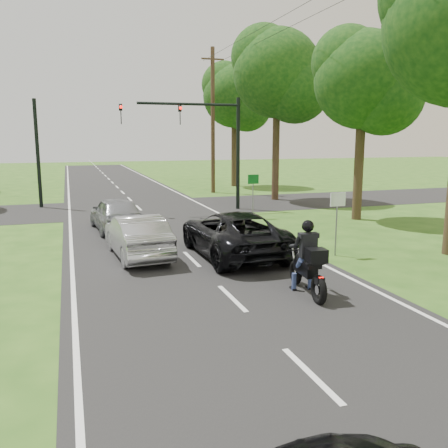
{
  "coord_description": "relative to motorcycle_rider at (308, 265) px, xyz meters",
  "views": [
    {
      "loc": [
        -3.66,
        -10.49,
        3.89
      ],
      "look_at": [
        0.78,
        3.0,
        1.3
      ],
      "focal_mm": 38.0,
      "sensor_mm": 36.0,
      "label": 1
    }
  ],
  "objects": [
    {
      "name": "motorcycle_rider",
      "position": [
        0.0,
        0.0,
        0.0
      ],
      "size": [
        0.67,
        2.23,
        1.92
      ],
      "rotation": [
        0.0,
        0.0,
        -0.1
      ],
      "color": "black",
      "rests_on": "ground"
    },
    {
      "name": "tree_row_e",
      "position": [
        7.57,
        26.06,
        6.08
      ],
      "size": [
        5.28,
        5.12,
        9.61
      ],
      "color": "#332316",
      "rests_on": "ground"
    },
    {
      "name": "utility_pole_far",
      "position": [
        4.29,
        22.29,
        4.33
      ],
      "size": [
        1.6,
        0.28,
        10.0
      ],
      "color": "#4F3623",
      "rests_on": "ground"
    },
    {
      "name": "tree_row_d",
      "position": [
        7.19,
        17.04,
        6.68
      ],
      "size": [
        5.76,
        5.58,
        10.45
      ],
      "color": "#332316",
      "rests_on": "ground"
    },
    {
      "name": "sign_green",
      "position": [
        2.99,
        11.27,
        0.84
      ],
      "size": [
        0.55,
        0.07,
        2.12
      ],
      "color": "slate",
      "rests_on": "ground"
    },
    {
      "name": "dark_suv",
      "position": [
        -0.46,
        4.36,
        0.0
      ],
      "size": [
        2.58,
        5.41,
        1.49
      ],
      "primitive_type": "imported",
      "rotation": [
        0.0,
        0.0,
        3.16
      ],
      "color": "black",
      "rests_on": "road"
    },
    {
      "name": "tree_row_c",
      "position": [
        7.84,
        9.08,
        5.48
      ],
      "size": [
        4.8,
        4.65,
        8.76
      ],
      "color": "#332316",
      "rests_on": "ground"
    },
    {
      "name": "silver_sedan",
      "position": [
        -3.53,
        5.16,
        -0.04
      ],
      "size": [
        1.8,
        4.35,
        1.4
      ],
      "primitive_type": "imported",
      "rotation": [
        0.0,
        0.0,
        3.22
      ],
      "color": "#B4B4B9",
      "rests_on": "road"
    },
    {
      "name": "traffic_signal",
      "position": [
        1.43,
        14.28,
        3.38
      ],
      "size": [
        6.38,
        0.44,
        6.0
      ],
      "color": "black",
      "rests_on": "ground"
    },
    {
      "name": "ground",
      "position": [
        -1.91,
        0.29,
        -0.75
      ],
      "size": [
        140.0,
        140.0,
        0.0
      ],
      "primitive_type": "plane",
      "color": "#2B5217",
      "rests_on": "ground"
    },
    {
      "name": "signal_pole_far",
      "position": [
        -7.11,
        18.29,
        2.25
      ],
      "size": [
        0.2,
        0.2,
        6.0
      ],
      "primitive_type": "cylinder",
      "color": "black",
      "rests_on": "ground"
    },
    {
      "name": "sign_white",
      "position": [
        2.79,
        3.27,
        0.84
      ],
      "size": [
        0.55,
        0.07,
        2.12
      ],
      "color": "slate",
      "rests_on": "ground"
    },
    {
      "name": "cross_road",
      "position": [
        -1.91,
        16.29,
        -0.75
      ],
      "size": [
        60.0,
        7.0,
        0.01
      ],
      "primitive_type": "cube",
      "color": "black",
      "rests_on": "ground"
    },
    {
      "name": "road",
      "position": [
        -1.91,
        10.29,
        -0.75
      ],
      "size": [
        8.0,
        100.0,
        0.01
      ],
      "primitive_type": "cube",
      "color": "black",
      "rests_on": "ground"
    },
    {
      "name": "silver_suv",
      "position": [
        -3.75,
        9.94,
        -0.01
      ],
      "size": [
        2.1,
        4.43,
        1.46
      ],
      "primitive_type": "imported",
      "rotation": [
        0.0,
        0.0,
        3.23
      ],
      "color": "#95979C",
      "rests_on": "road"
    }
  ]
}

